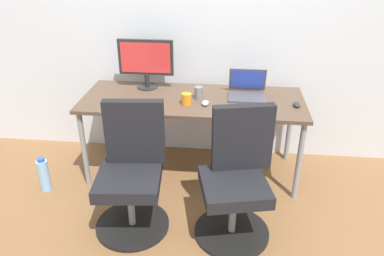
# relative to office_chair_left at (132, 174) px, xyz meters

# --- Properties ---
(ground_plane) EXTENTS (5.28, 5.28, 0.00)m
(ground_plane) POSITION_rel_office_chair_left_xyz_m (0.36, 0.72, -0.42)
(ground_plane) COLOR brown
(back_wall) EXTENTS (4.40, 0.04, 2.60)m
(back_wall) POSITION_rel_office_chair_left_xyz_m (0.36, 1.16, 0.88)
(back_wall) COLOR silver
(back_wall) RESTS_ON ground
(desk) EXTENTS (1.85, 0.71, 0.72)m
(desk) POSITION_rel_office_chair_left_xyz_m (0.36, 0.72, 0.24)
(desk) COLOR brown
(desk) RESTS_ON ground
(office_chair_left) EXTENTS (0.54, 0.54, 0.94)m
(office_chair_left) POSITION_rel_office_chair_left_xyz_m (0.00, 0.00, 0.00)
(office_chair_left) COLOR black
(office_chair_left) RESTS_ON ground
(office_chair_right) EXTENTS (0.54, 0.54, 0.94)m
(office_chair_right) POSITION_rel_office_chair_left_xyz_m (0.74, -0.00, 0.00)
(office_chair_right) COLOR black
(office_chair_right) RESTS_ON ground
(water_bottle_on_floor) EXTENTS (0.09, 0.09, 0.31)m
(water_bottle_on_floor) POSITION_rel_office_chair_left_xyz_m (-0.85, 0.31, -0.28)
(water_bottle_on_floor) COLOR #8CBFF2
(water_bottle_on_floor) RESTS_ON ground
(desktop_monitor) EXTENTS (0.48, 0.18, 0.43)m
(desktop_monitor) POSITION_rel_office_chair_left_xyz_m (-0.07, 0.94, 0.55)
(desktop_monitor) COLOR #262626
(desktop_monitor) RESTS_ON desk
(open_laptop) EXTENTS (0.31, 0.28, 0.22)m
(open_laptop) POSITION_rel_office_chair_left_xyz_m (0.81, 0.83, 0.35)
(open_laptop) COLOR #4C4C51
(open_laptop) RESTS_ON desk
(keyboard_by_monitor) EXTENTS (0.34, 0.12, 0.02)m
(keyboard_by_monitor) POSITION_rel_office_chair_left_xyz_m (-0.09, 0.45, 0.31)
(keyboard_by_monitor) COLOR #B7B7B7
(keyboard_by_monitor) RESTS_ON desk
(keyboard_by_laptop) EXTENTS (0.34, 0.12, 0.02)m
(keyboard_by_laptop) POSITION_rel_office_chair_left_xyz_m (0.83, 0.45, 0.31)
(keyboard_by_laptop) COLOR silver
(keyboard_by_laptop) RESTS_ON desk
(mouse_by_monitor) EXTENTS (0.06, 0.10, 0.03)m
(mouse_by_monitor) POSITION_rel_office_chair_left_xyz_m (0.48, 0.61, 0.31)
(mouse_by_monitor) COLOR #B7B7B7
(mouse_by_monitor) RESTS_ON desk
(mouse_by_laptop) EXTENTS (0.06, 0.10, 0.03)m
(mouse_by_laptop) POSITION_rel_office_chair_left_xyz_m (1.20, 0.65, 0.31)
(mouse_by_laptop) COLOR #2D2D2D
(mouse_by_laptop) RESTS_ON desk
(coffee_mug) EXTENTS (0.08, 0.08, 0.09)m
(coffee_mug) POSITION_rel_office_chair_left_xyz_m (0.32, 0.60, 0.34)
(coffee_mug) COLOR orange
(coffee_mug) RESTS_ON desk
(pen_cup) EXTENTS (0.07, 0.07, 0.10)m
(pen_cup) POSITION_rel_office_chair_left_xyz_m (0.41, 0.73, 0.35)
(pen_cup) COLOR slate
(pen_cup) RESTS_ON desk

